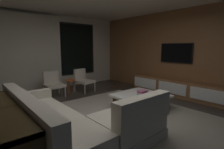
# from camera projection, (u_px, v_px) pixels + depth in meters

# --- Properties ---
(floor) EXTENTS (9.20, 9.20, 0.00)m
(floor) POSITION_uv_depth(u_px,v_px,m) (111.00, 120.00, 3.68)
(floor) COLOR #332B26
(back_wall_with_window) EXTENTS (6.60, 0.30, 2.70)m
(back_wall_with_window) POSITION_uv_depth(u_px,v_px,m) (43.00, 53.00, 6.14)
(back_wall_with_window) COLOR beige
(back_wall_with_window) RESTS_ON floor
(media_wall) EXTENTS (0.12, 7.80, 2.70)m
(media_wall) POSITION_uv_depth(u_px,v_px,m) (185.00, 53.00, 5.44)
(media_wall) COLOR brown
(media_wall) RESTS_ON floor
(area_rug) EXTENTS (3.20, 3.80, 0.01)m
(area_rug) POSITION_uv_depth(u_px,v_px,m) (126.00, 117.00, 3.83)
(area_rug) COLOR gray
(area_rug) RESTS_ON floor
(sectional_couch) EXTENTS (1.98, 2.50, 0.82)m
(sectional_couch) POSITION_uv_depth(u_px,v_px,m) (70.00, 124.00, 2.86)
(sectional_couch) COLOR #B1A997
(sectional_couch) RESTS_ON floor
(coffee_table) EXTENTS (1.16, 1.16, 0.36)m
(coffee_table) POSITION_uv_depth(u_px,v_px,m) (141.00, 101.00, 4.37)
(coffee_table) COLOR #382B14
(coffee_table) RESTS_ON floor
(book_stack_on_coffee_table) EXTENTS (0.27, 0.20, 0.12)m
(book_stack_on_coffee_table) POSITION_uv_depth(u_px,v_px,m) (143.00, 93.00, 4.33)
(book_stack_on_coffee_table) COLOR #3DD2B6
(book_stack_on_coffee_table) RESTS_ON coffee_table
(accent_chair_near_window) EXTENTS (0.64, 0.66, 0.78)m
(accent_chair_near_window) POSITION_uv_depth(u_px,v_px,m) (83.00, 79.00, 6.04)
(accent_chair_near_window) COLOR #B2ADA0
(accent_chair_near_window) RESTS_ON floor
(accent_chair_by_curtain) EXTENTS (0.55, 0.57, 0.78)m
(accent_chair_by_curtain) POSITION_uv_depth(u_px,v_px,m) (53.00, 83.00, 5.43)
(accent_chair_by_curtain) COLOR #B2ADA0
(accent_chair_by_curtain) RESTS_ON floor
(side_stool) EXTENTS (0.32, 0.32, 0.46)m
(side_stool) POSITION_uv_depth(u_px,v_px,m) (70.00, 82.00, 5.80)
(side_stool) COLOR #BF4C1E
(side_stool) RESTS_ON floor
(media_console) EXTENTS (0.46, 3.10, 0.52)m
(media_console) POSITION_uv_depth(u_px,v_px,m) (177.00, 88.00, 5.46)
(media_console) COLOR brown
(media_console) RESTS_ON floor
(mounted_tv) EXTENTS (0.05, 1.07, 0.62)m
(mounted_tv) POSITION_uv_depth(u_px,v_px,m) (176.00, 53.00, 5.55)
(mounted_tv) COLOR black
(console_table_behind_couch) EXTENTS (0.40, 2.10, 0.74)m
(console_table_behind_couch) POSITION_uv_depth(u_px,v_px,m) (4.00, 131.00, 2.35)
(console_table_behind_couch) COLOR #382B14
(console_table_behind_couch) RESTS_ON floor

